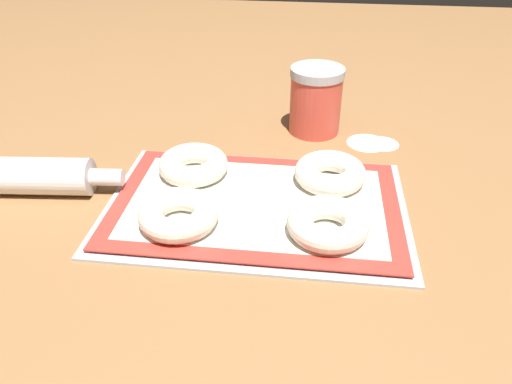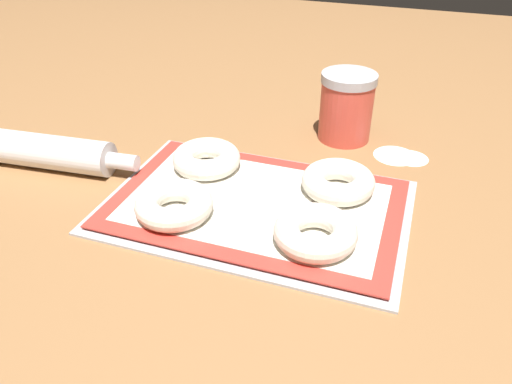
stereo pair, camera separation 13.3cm
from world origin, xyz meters
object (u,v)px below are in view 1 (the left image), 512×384
object	(u,v)px
baking_tray	(256,206)
bagel_front_right	(328,223)
bagel_back_right	(330,173)
bagel_front_left	(178,214)
flour_canister	(316,100)
bagel_back_left	(193,165)

from	to	relation	value
baking_tray	bagel_front_right	world-z (taller)	bagel_front_right
bagel_back_right	bagel_front_right	bearing A→B (deg)	-91.39
bagel_front_left	flour_canister	distance (m)	0.39
bagel_front_right	baking_tray	bearing A→B (deg)	148.37
bagel_front_right	bagel_back_right	world-z (taller)	same
bagel_back_left	bagel_back_right	world-z (taller)	same
bagel_front_right	flour_canister	world-z (taller)	flour_canister
baking_tray	bagel_back_right	xyz separation A→B (m)	(0.11, 0.07, 0.02)
baking_tray	bagel_front_right	distance (m)	0.13
bagel_front_right	bagel_back_right	bearing A→B (deg)	88.61
bagel_back_left	bagel_back_right	size ratio (longest dim) A/B	1.00
bagel_front_left	bagel_front_right	bearing A→B (deg)	1.06
bagel_back_left	flour_canister	xyz separation A→B (m)	(0.19, 0.21, 0.04)
baking_tray	bagel_back_right	world-z (taller)	bagel_back_right
bagel_front_left	bagel_front_right	distance (m)	0.21
bagel_front_right	bagel_back_right	distance (m)	0.14
bagel_back_right	flour_canister	xyz separation A→B (m)	(-0.03, 0.21, 0.04)
bagel_front_left	bagel_back_left	distance (m)	0.14
bagel_front_right	flour_canister	bearing A→B (deg)	94.35
bagel_front_right	flour_canister	xyz separation A→B (m)	(-0.03, 0.34, 0.04)
bagel_back_left	flour_canister	world-z (taller)	flour_canister
bagel_front_right	bagel_back_left	bearing A→B (deg)	148.27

